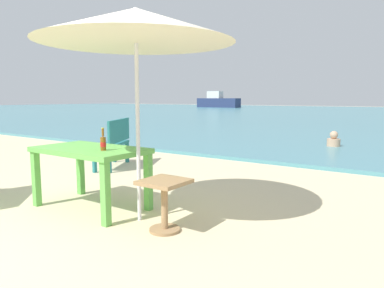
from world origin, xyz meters
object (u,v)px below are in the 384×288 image
at_px(patio_umbrella, 136,26).
at_px(bench_teal_center, 115,140).
at_px(beer_bottle_amber, 103,142).
at_px(picnic_table_green, 90,156).
at_px(side_table_wood, 164,198).
at_px(swimmer_person, 334,140).
at_px(boat_barge, 218,102).

distance_m(patio_umbrella, bench_teal_center, 3.60).
bearing_deg(beer_bottle_amber, picnic_table_green, 168.19).
bearing_deg(picnic_table_green, beer_bottle_amber, -11.81).
bearing_deg(beer_bottle_amber, patio_umbrella, 7.59).
distance_m(beer_bottle_amber, bench_teal_center, 2.93).
relative_size(picnic_table_green, side_table_wood, 2.59).
relative_size(picnic_table_green, swimmer_person, 3.41).
xyz_separation_m(picnic_table_green, side_table_wood, (1.25, -0.10, -0.30)).
distance_m(picnic_table_green, patio_umbrella, 1.67).
xyz_separation_m(patio_umbrella, boat_barge, (-22.10, 39.22, -1.26)).
bearing_deg(side_table_wood, bench_teal_center, 144.46).
bearing_deg(picnic_table_green, patio_umbrella, -0.08).
bearing_deg(side_table_wood, swimmer_person, 90.13).
xyz_separation_m(picnic_table_green, swimmer_person, (1.23, 7.09, -0.41)).
relative_size(picnic_table_green, boat_barge, 0.23).
relative_size(picnic_table_green, patio_umbrella, 0.61).
bearing_deg(picnic_table_green, swimmer_person, 80.12).
bearing_deg(bench_teal_center, picnic_table_green, -49.62).
xyz_separation_m(patio_umbrella, swimmer_person, (0.43, 7.09, -1.88)).
height_order(swimmer_person, boat_barge, boat_barge).
height_order(beer_bottle_amber, bench_teal_center, beer_bottle_amber).
height_order(beer_bottle_amber, side_table_wood, beer_bottle_amber).
height_order(side_table_wood, swimmer_person, side_table_wood).
bearing_deg(boat_barge, bench_teal_center, -62.24).
distance_m(picnic_table_green, boat_barge, 44.63).
distance_m(beer_bottle_amber, patio_umbrella, 1.36).
bearing_deg(picnic_table_green, bench_teal_center, 130.38).
bearing_deg(swimmer_person, picnic_table_green, -99.88).
bearing_deg(side_table_wood, boat_barge, 119.83).
distance_m(beer_bottle_amber, side_table_wood, 1.06).
bearing_deg(patio_umbrella, picnic_table_green, 179.92).
xyz_separation_m(bench_teal_center, swimmer_person, (2.95, 5.07, -0.30)).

